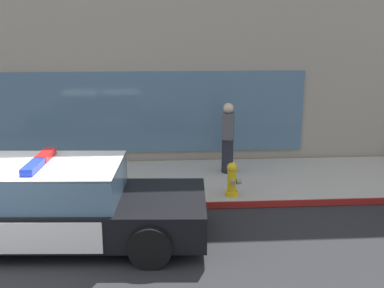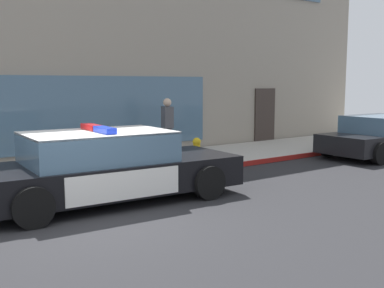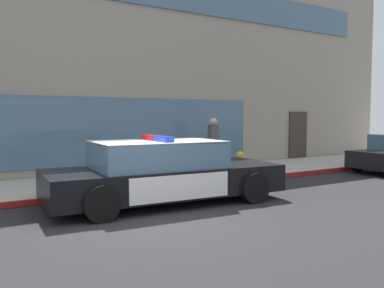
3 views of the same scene
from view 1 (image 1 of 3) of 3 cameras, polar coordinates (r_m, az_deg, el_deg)
sidewalk at (r=11.30m, az=-18.74°, el=-4.77°), size 48.00×3.01×0.15m
curb_red_paint at (r=9.93m, az=-20.92°, el=-7.65°), size 28.80×0.04×0.14m
storefront_building at (r=15.97m, az=-6.79°, el=16.35°), size 24.73×8.28×8.39m
police_cruiser at (r=8.37m, az=-16.90°, el=-6.99°), size 5.27×2.39×1.49m
fire_hydrant at (r=9.76m, az=4.96°, el=-4.41°), size 0.34×0.39×0.73m
pedestrian_on_sidewalk at (r=11.15m, az=4.42°, el=0.75°), size 0.35×0.45×1.71m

